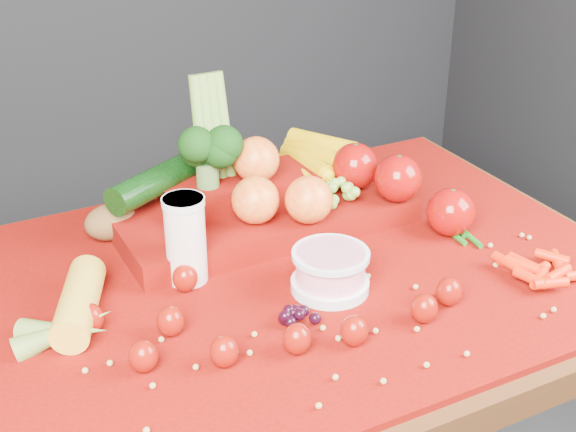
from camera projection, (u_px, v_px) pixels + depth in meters
name	position (u px, v px, depth m)	size (l,w,h in m)	color
table	(293.00, 323.00, 1.36)	(1.10, 0.80, 0.75)	#38220C
red_cloth	(294.00, 272.00, 1.31)	(1.05, 0.75, 0.01)	#690C03
milk_glass	(185.00, 237.00, 1.25)	(0.07, 0.07, 0.14)	silver
yogurt_bowl	(330.00, 270.00, 1.24)	(0.12, 0.12, 0.07)	silver
strawberry_scatter	(261.00, 319.00, 1.14)	(0.54, 0.28, 0.05)	#8C0902
dark_grape_cluster	(297.00, 316.00, 1.17)	(0.06, 0.05, 0.03)	black
soybean_scatter	(358.00, 330.00, 1.15)	(0.84, 0.24, 0.01)	#AC8F4A
corn_ear	(69.00, 322.00, 1.14)	(0.24, 0.26, 0.06)	gold
potato	(111.00, 222.00, 1.39)	(0.09, 0.07, 0.06)	brown
baby_carrot_pile	(550.00, 270.00, 1.28)	(0.17, 0.17, 0.03)	red
green_bean_pile	(450.00, 227.00, 1.43)	(0.14, 0.12, 0.01)	#175F15
produce_mound	(279.00, 194.00, 1.42)	(0.59, 0.38, 0.27)	#690C03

